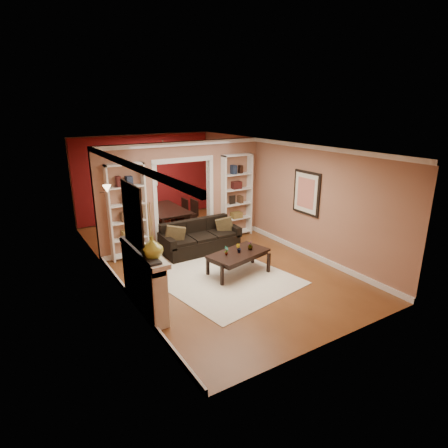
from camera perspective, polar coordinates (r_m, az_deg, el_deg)
floor at (r=9.18m, az=-2.70°, el=-5.17°), size 8.00×8.00×0.00m
ceiling at (r=8.51m, az=-2.96°, el=11.83°), size 8.00×8.00×0.00m
wall_back at (r=12.32m, az=-11.97°, el=6.97°), size 8.00×0.00×8.00m
wall_front at (r=5.77m, az=16.99°, el=-5.76°), size 8.00×0.00×8.00m
wall_left at (r=7.95m, az=-17.14°, el=0.70°), size 0.00×8.00×8.00m
wall_right at (r=10.00m, az=8.56°, el=4.70°), size 0.00×8.00×8.00m
partition_wall at (r=9.78m, az=-6.25°, el=4.51°), size 4.50×0.15×2.70m
red_back_panel at (r=12.30m, az=-11.91°, el=6.81°), size 4.44×0.04×2.64m
dining_window at (r=12.22m, az=-11.92°, el=7.84°), size 0.78×0.03×0.98m
area_rug at (r=8.37m, az=-1.66°, el=-7.48°), size 3.04×3.85×0.01m
sofa at (r=9.45m, az=-3.61°, el=-1.98°), size 1.99×0.86×0.78m
pillow_left at (r=9.07m, az=-7.50°, el=-1.50°), size 0.47×0.25×0.46m
pillow_right at (r=9.70m, az=0.10°, el=-0.15°), size 0.43×0.31×0.42m
coffee_table at (r=8.26m, az=2.21°, el=-5.97°), size 1.46×1.01×0.50m
plant_left at (r=7.97m, az=0.38°, el=-4.10°), size 0.13×0.12×0.21m
plant_center at (r=8.13m, az=2.24°, el=-3.72°), size 0.13×0.13×0.19m
plant_right at (r=8.29m, az=4.02°, el=-3.24°), size 0.17×0.17×0.21m
bookshelf_left at (r=9.14m, az=-14.52°, el=1.79°), size 0.90×0.30×2.30m
bookshelf_right at (r=10.43m, az=1.90°, el=4.30°), size 0.90×0.30×2.30m
fireplace at (r=6.92m, az=-11.95°, el=-8.31°), size 0.32×1.70×1.16m
vase at (r=6.22m, az=-10.93°, el=-3.53°), size 0.46×0.46×0.38m
mirror at (r=6.44m, az=-13.80°, el=1.24°), size 0.03×0.95×1.10m
wall_sconce at (r=8.37m, az=-17.78°, el=4.88°), size 0.18×0.18×0.22m
framed_art at (r=9.21m, az=12.43°, el=4.63°), size 0.04×0.85×1.05m
dining_table at (r=11.29m, az=-8.76°, el=0.80°), size 1.83×1.02×0.64m
dining_chair_nw at (r=10.81m, az=-10.82°, el=0.34°), size 0.51×0.51×0.79m
dining_chair_ne at (r=11.21m, az=-5.60°, el=1.46°), size 0.49×0.49×0.89m
dining_chair_sw at (r=11.35m, az=-11.93°, el=1.14°), size 0.43×0.43×0.81m
dining_chair_se at (r=11.75m, az=-6.90°, el=1.95°), size 0.43×0.43×0.80m
chandelier at (r=11.01m, az=-9.81°, el=9.38°), size 0.50×0.50×0.30m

